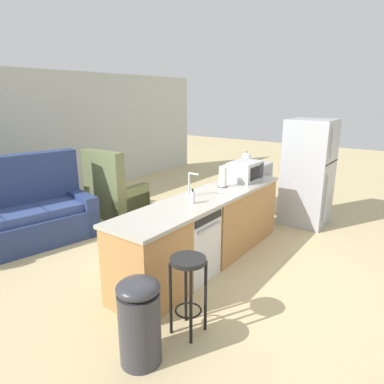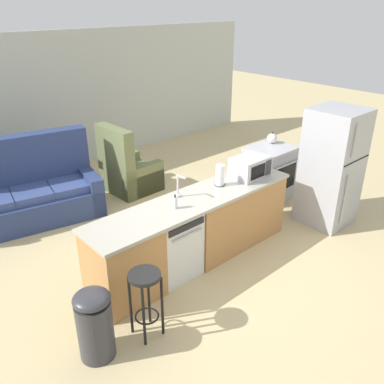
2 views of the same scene
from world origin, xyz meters
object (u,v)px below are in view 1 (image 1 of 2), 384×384
Objects in this scene: stove_range at (247,187)px; couch at (18,217)px; armchair at (114,196)px; soap_bottle at (193,197)px; trash_bin at (139,320)px; dishwasher at (188,242)px; bar_stool at (188,279)px; refrigerator at (308,173)px; kettle at (247,157)px; paper_towel_roll at (223,177)px; microwave at (245,171)px.

stove_range is 0.42× the size of couch.
soap_bottle is at bearing -110.37° from armchair.
trash_bin is 3.71m from armchair.
dishwasher is 1.05m from bar_stool.
refrigerator is 1.25m from kettle.
soap_bottle is at bearing 168.65° from refrigerator.
kettle reaches higher than stove_range.
soap_bottle is at bearing -172.92° from paper_towel_roll.
bar_stool is (-1.73, -0.70, -0.50)m from paper_towel_roll.
armchair reaches higher than trash_bin.
couch is (-1.59, 2.49, -0.64)m from paper_towel_roll.
trash_bin is (-0.52, 0.10, -0.16)m from bar_stool.
soap_bottle is (-0.84, -0.10, -0.07)m from paper_towel_roll.
armchair is at bearing 119.53° from refrigerator.
paper_towel_roll is 1.38× the size of kettle.
microwave is 0.42× the size of armchair.
dishwasher is 0.39× the size of couch.
armchair is at bearing 100.92° from microwave.
refrigerator is at bearing -60.47° from armchair.
microwave is at bearing 155.40° from refrigerator.
dishwasher is 1.14× the size of trash_bin.
refrigerator reaches higher than couch.
soap_bottle is 0.86× the size of kettle.
microwave reaches higher than bar_stool.
paper_towel_roll reaches higher than microwave.
stove_range is 4.10m from trash_bin.
paper_towel_roll is 2.42m from trash_bin.
kettle is (2.72, 0.72, 0.01)m from soap_bottle.
bar_stool is at bearing -164.27° from microwave.
stove_range is 1.22× the size of bar_stool.
trash_bin is at bearing 169.42° from bar_stool.
armchair reaches higher than stove_range.
microwave is 2.38m from bar_stool.
trash_bin is 0.35× the size of couch.
bar_stool is 0.55m from trash_bin.
microwave is 2.44× the size of kettle.
microwave reaches higher than soap_bottle.
soap_bottle reaches higher than trash_bin.
stove_range is 0.58m from kettle.
dishwasher is 0.56m from soap_bottle.
kettle reaches higher than trash_bin.
armchair is at bearing 132.22° from stove_range.
refrigerator is 1.82m from paper_towel_roll.
bar_stool is at bearing -160.02° from kettle.
kettle is 4.34m from trash_bin.
stove_range is at bearing -142.29° from kettle.
couch reaches higher than dishwasher.
refrigerator is 3.45m from bar_stool.
trash_bin is at bearing -163.59° from kettle.
dishwasher is at bearing -175.69° from paper_towel_roll.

